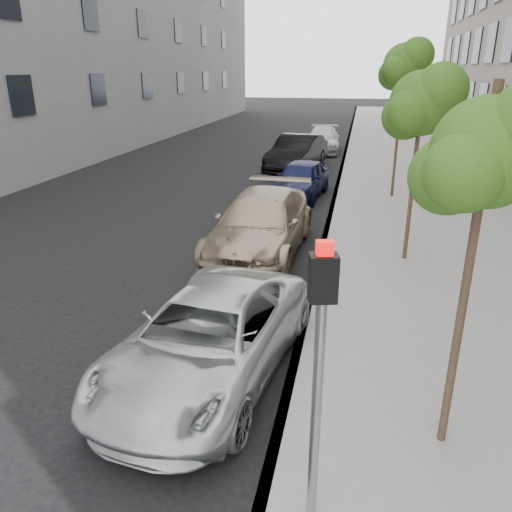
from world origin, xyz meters
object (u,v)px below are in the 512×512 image
(sedan_blue, at_px, (301,179))
(signal_pole, at_px, (319,359))
(tree_mid, at_px, (423,103))
(sedan_rear, at_px, (323,140))
(tree_near, at_px, (490,153))
(minivan, at_px, (209,337))
(sedan_black, at_px, (297,153))
(tree_far, at_px, (405,65))
(suv, at_px, (261,224))

(sedan_blue, bearing_deg, signal_pole, -75.94)
(tree_mid, xyz_separation_m, sedan_rear, (-3.38, 17.16, -3.10))
(tree_near, relative_size, tree_mid, 0.96)
(minivan, xyz_separation_m, sedan_black, (-0.78, 16.71, 0.15))
(minivan, bearing_deg, signal_pole, -45.71)
(tree_mid, height_order, minivan, tree_mid)
(tree_far, bearing_deg, sedan_black, 131.24)
(tree_near, xyz_separation_m, tree_far, (0.00, 13.00, 0.89))
(minivan, distance_m, sedan_black, 16.73)
(sedan_rear, bearing_deg, tree_far, -74.34)
(tree_near, xyz_separation_m, sedan_blue, (-3.33, 12.65, -3.01))
(tree_mid, relative_size, sedan_blue, 1.13)
(tree_near, xyz_separation_m, minivan, (-3.33, 0.97, -3.03))
(signal_pole, xyz_separation_m, sedan_black, (-2.60, 19.19, -1.23))
(suv, height_order, sedan_rear, suv)
(tree_near, height_order, sedan_rear, tree_near)
(sedan_black, bearing_deg, tree_near, -67.12)
(tree_far, relative_size, minivan, 1.12)
(sedan_black, bearing_deg, sedan_blue, -71.37)
(suv, xyz_separation_m, sedan_rear, (0.24, 17.10, -0.09))
(tree_near, distance_m, sedan_black, 18.39)
(minivan, relative_size, suv, 0.90)
(tree_far, bearing_deg, suv, -119.35)
(minivan, height_order, sedan_rear, sedan_rear)
(tree_mid, xyz_separation_m, signal_pole, (-1.51, -8.00, -1.73))
(tree_near, distance_m, tree_mid, 6.50)
(minivan, height_order, sedan_black, sedan_black)
(signal_pole, bearing_deg, minivan, 112.21)
(tree_mid, height_order, sedan_black, tree_mid)
(tree_near, bearing_deg, minivan, 163.70)
(sedan_rear, bearing_deg, minivan, -91.81)
(sedan_rear, bearing_deg, suv, -92.74)
(tree_far, xyz_separation_m, minivan, (-3.33, -12.03, -3.93))
(minivan, bearing_deg, sedan_blue, 97.95)
(tree_near, relative_size, suv, 0.82)
(tree_mid, relative_size, sedan_black, 0.92)
(tree_far, distance_m, sedan_black, 7.29)
(sedan_rear, bearing_deg, tree_mid, -80.80)
(tree_near, distance_m, suv, 8.05)
(tree_near, relative_size, sedan_blue, 1.09)
(tree_near, height_order, tree_mid, tree_mid)
(sedan_blue, bearing_deg, suv, -86.01)
(suv, xyz_separation_m, sedan_black, (-0.49, 11.12, 0.05))
(tree_near, bearing_deg, signal_pole, -135.14)
(tree_near, relative_size, signal_pole, 1.43)
(signal_pole, height_order, minivan, signal_pole)
(signal_pole, xyz_separation_m, suv, (-2.11, 8.06, -1.27))
(minivan, xyz_separation_m, sedan_blue, (0.00, 11.68, 0.02))
(minivan, height_order, suv, suv)
(tree_near, xyz_separation_m, tree_mid, (0.00, 6.50, 0.08))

